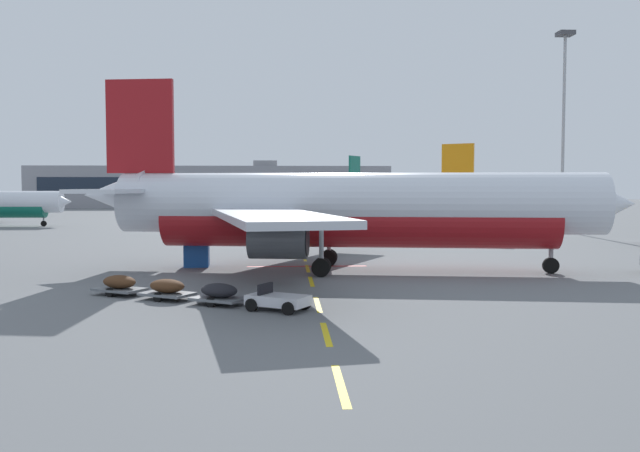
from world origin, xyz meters
TOP-DOWN VIEW (x-y plane):
  - ground at (40.00, 40.00)m, footprint 400.00×400.00m
  - apron_paint_markings at (18.00, 35.93)m, footprint 8.00×93.13m
  - airliner_foreground at (20.49, 19.37)m, footprint 34.78×34.23m
  - airliner_far_center at (33.21, 91.59)m, footprint 25.16×26.80m
  - airliner_far_right at (26.29, 56.16)m, footprint 26.29×24.57m
  - baggage_train at (12.27, 8.32)m, footprint 10.74×7.13m
  - uld_cargo_container at (10.66, 22.28)m, footprint 1.67×1.63m
  - apron_light_mast_far at (49.31, 55.31)m, footprint 1.80×1.80m
  - terminal_satellite at (-1.56, 152.11)m, footprint 88.53×21.66m

SIDE VIEW (x-z plane):
  - ground at x=40.00m, z-range 0.00..0.00m
  - apron_paint_markings at x=18.00m, z-range 0.00..0.01m
  - baggage_train at x=12.27m, z-range -0.04..1.10m
  - uld_cargo_container at x=10.66m, z-range 0.00..1.60m
  - airliner_far_right at x=26.29m, z-range -1.76..8.21m
  - airliner_far_center at x=33.21m, z-range -1.77..8.27m
  - airliner_foreground at x=20.49m, z-range -2.15..10.05m
  - terminal_satellite at x=-1.56m, z-range -0.78..11.05m
  - apron_light_mast_far at x=49.31m, z-range 2.96..26.32m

